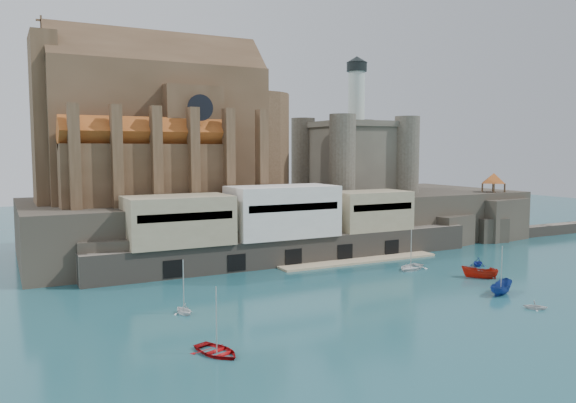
# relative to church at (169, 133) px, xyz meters

# --- Properties ---
(ground) EXTENTS (300.00, 300.00, 0.00)m
(ground) POSITION_rel_church_xyz_m (24.13, -41.85, -22.13)
(ground) COLOR #194A53
(ground) RESTS_ON ground
(promontory) EXTENTS (100.00, 36.00, 10.00)m
(promontory) POSITION_rel_church_xyz_m (23.94, -2.48, -17.20)
(promontory) COLOR #2A2520
(promontory) RESTS_ON ground
(quay) EXTENTS (70.00, 12.00, 13.05)m
(quay) POSITION_rel_church_xyz_m (13.94, -18.78, -16.06)
(quay) COLOR #665D52
(quay) RESTS_ON ground
(church) EXTENTS (47.00, 25.93, 30.51)m
(church) POSITION_rel_church_xyz_m (0.00, 0.00, 0.00)
(church) COLOR #4C3623
(church) RESTS_ON promontory
(castle_keep) EXTENTS (21.20, 21.20, 29.30)m
(castle_keep) POSITION_rel_church_xyz_m (40.21, -0.78, -3.81)
(castle_keep) COLOR #4A453A
(castle_keep) RESTS_ON promontory
(rock_outcrop) EXTENTS (14.50, 10.50, 8.70)m
(rock_outcrop) POSITION_rel_church_xyz_m (66.13, -16.01, -18.11)
(rock_outcrop) COLOR #2A2520
(rock_outcrop) RESTS_ON ground
(pavilion) EXTENTS (6.40, 6.40, 5.40)m
(pavilion) POSITION_rel_church_xyz_m (66.13, -15.85, -9.40)
(pavilion) COLOR #4C3623
(pavilion) RESTS_ON rock_outcrop
(breakwater) EXTENTS (40.00, 3.00, 2.40)m
(breakwater) POSITION_rel_church_xyz_m (90.13, -17.85, -22.13)
(breakwater) COLOR #665D52
(breakwater) RESTS_ON ground
(boat_0) EXTENTS (4.01, 2.27, 5.40)m
(boat_0) POSITION_rel_church_xyz_m (-10.66, -53.84, -22.13)
(boat_0) COLOR #AB0A0D
(boat_0) RESTS_ON ground
(boat_1) EXTENTS (2.64, 2.65, 2.69)m
(boat_1) POSITION_rel_church_xyz_m (28.40, -57.40, -22.13)
(boat_1) COLOR silver
(boat_1) RESTS_ON ground
(boat_2) EXTENTS (2.70, 2.67, 5.36)m
(boat_2) POSITION_rel_church_xyz_m (30.42, -50.38, -22.13)
(boat_2) COLOR navy
(boat_2) RESTS_ON ground
(boat_4) EXTENTS (2.98, 2.17, 3.13)m
(boat_4) POSITION_rel_church_xyz_m (-9.60, -39.92, -22.13)
(boat_4) COLOR white
(boat_4) RESTS_ON ground
(boat_5) EXTENTS (2.84, 2.84, 5.27)m
(boat_5) POSITION_rel_church_xyz_m (34.99, -42.29, -22.13)
(boat_5) COLOR #A31D0C
(boat_5) RESTS_ON ground
(boat_6) EXTENTS (2.90, 4.40, 5.98)m
(boat_6) POSITION_rel_church_xyz_m (29.87, -32.75, -22.13)
(boat_6) COLOR silver
(boat_6) RESTS_ON ground
(boat_7) EXTENTS (3.09, 3.33, 3.30)m
(boat_7) POSITION_rel_church_xyz_m (41.41, -35.77, -22.13)
(boat_7) COLOR #182C98
(boat_7) RESTS_ON ground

